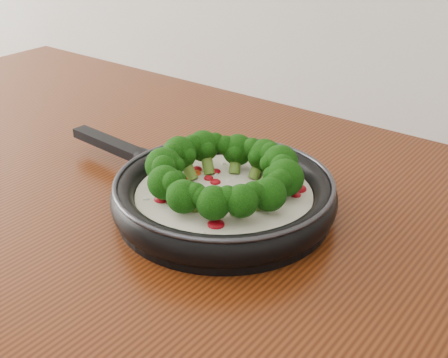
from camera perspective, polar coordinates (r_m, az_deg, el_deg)
The scene contains 1 object.
skillet at distance 0.76m, azimuth -0.11°, elevation -1.01°, with size 0.47×0.31×0.09m.
Camera 1 is at (0.51, 0.56, 1.29)m, focal length 46.62 mm.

